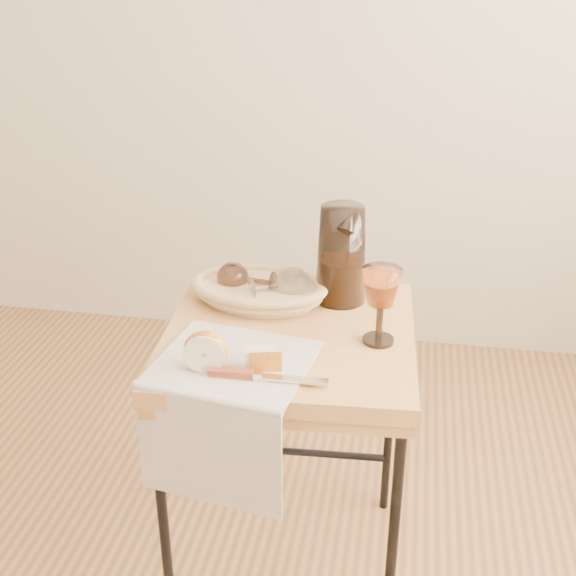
% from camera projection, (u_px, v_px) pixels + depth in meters
% --- Properties ---
extents(side_table, '(0.61, 0.61, 0.73)m').
position_uv_depth(side_table, '(289.00, 457.00, 1.88)').
color(side_table, olive).
rests_on(side_table, floor).
extents(tea_towel, '(0.36, 0.33, 0.01)m').
position_uv_depth(tea_towel, '(233.00, 363.00, 1.58)').
color(tea_towel, '#F2E9CE').
rests_on(tea_towel, side_table).
extents(bread_basket, '(0.31, 0.23, 0.05)m').
position_uv_depth(bread_basket, '(259.00, 292.00, 1.84)').
color(bread_basket, '#A47F5F').
rests_on(bread_basket, side_table).
extents(goblet_lying_a, '(0.14, 0.10, 0.08)m').
position_uv_depth(goblet_lying_a, '(250.00, 280.00, 1.84)').
color(goblet_lying_a, brown).
rests_on(goblet_lying_a, bread_basket).
extents(goblet_lying_b, '(0.17, 0.14, 0.09)m').
position_uv_depth(goblet_lying_b, '(275.00, 286.00, 1.80)').
color(goblet_lying_b, white).
rests_on(goblet_lying_b, bread_basket).
extents(pitcher, '(0.25, 0.29, 0.29)m').
position_uv_depth(pitcher, '(341.00, 254.00, 1.81)').
color(pitcher, black).
rests_on(pitcher, side_table).
extents(wine_goblet, '(0.11, 0.11, 0.18)m').
position_uv_depth(wine_goblet, '(380.00, 306.00, 1.63)').
color(wine_goblet, white).
rests_on(wine_goblet, side_table).
extents(apple_half, '(0.10, 0.06, 0.09)m').
position_uv_depth(apple_half, '(206.00, 350.00, 1.54)').
color(apple_half, '#BC0F00').
rests_on(apple_half, tea_towel).
extents(apple_wedge, '(0.07, 0.05, 0.04)m').
position_uv_depth(apple_wedge, '(261.00, 358.00, 1.55)').
color(apple_wedge, beige).
rests_on(apple_wedge, tea_towel).
extents(table_knife, '(0.24, 0.03, 0.02)m').
position_uv_depth(table_knife, '(263.00, 375.00, 1.52)').
color(table_knife, silver).
rests_on(table_knife, tea_towel).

